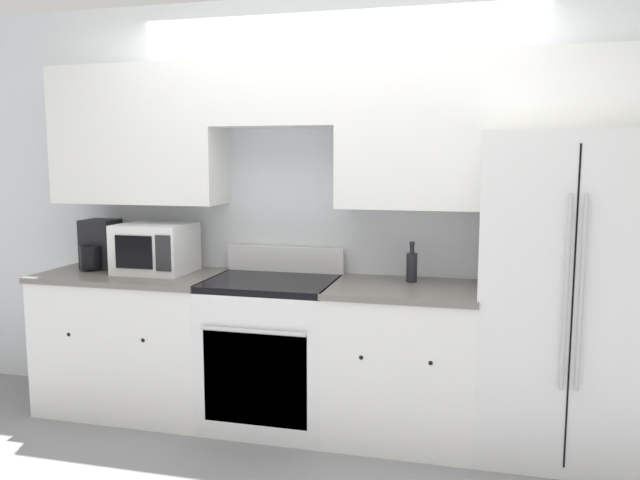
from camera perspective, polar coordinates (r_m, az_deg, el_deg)
ground_plane at (r=3.67m, az=-1.25°, el=-18.63°), size 12.00×12.00×0.00m
wall_back at (r=3.85m, az=1.23°, el=5.83°), size 8.00×0.39×2.60m
lower_cabinets_left at (r=4.24m, az=-16.67°, el=-8.81°), size 1.13×0.64×0.89m
lower_cabinets_right at (r=3.69m, az=7.51°, el=-10.99°), size 0.84×0.64×0.89m
oven_range at (r=3.86m, az=-4.43°, el=-10.08°), size 0.77×0.65×1.05m
refrigerator at (r=3.66m, az=21.26°, el=-4.66°), size 0.90×0.79×1.75m
microwave at (r=4.10m, az=-14.80°, el=-0.71°), size 0.45×0.39×0.31m
bottle at (r=3.70m, az=8.39°, el=-2.38°), size 0.06×0.06×0.24m
paper_towel_holder at (r=4.36m, az=-19.53°, el=-0.51°), size 0.21×0.28×0.32m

